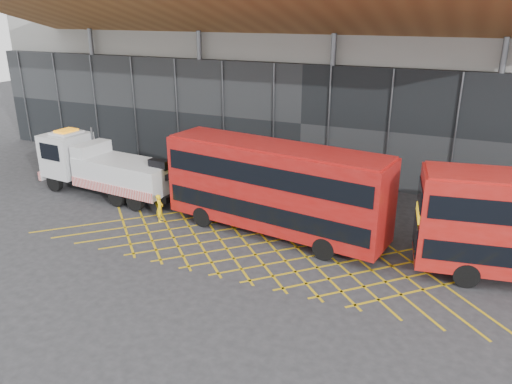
% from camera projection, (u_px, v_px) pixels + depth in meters
% --- Properties ---
extents(ground_plane, '(120.00, 120.00, 0.00)m').
position_uv_depth(ground_plane, '(194.00, 234.00, 26.99)').
color(ground_plane, '#28282A').
extents(road_markings, '(24.76, 7.16, 0.01)m').
position_uv_depth(road_markings, '(262.00, 248.00, 25.44)').
color(road_markings, gold).
rests_on(road_markings, ground_plane).
extents(construction_building, '(55.00, 23.97, 18.00)m').
position_uv_depth(construction_building, '(332.00, 43.00, 38.88)').
color(construction_building, gray).
rests_on(construction_building, ground_plane).
extents(recovery_truck, '(11.73, 3.65, 4.07)m').
position_uv_depth(recovery_truck, '(102.00, 167.00, 32.14)').
color(recovery_truck, black).
rests_on(recovery_truck, ground_plane).
extents(bus_towed, '(12.47, 4.50, 4.97)m').
position_uv_depth(bus_towed, '(274.00, 186.00, 26.13)').
color(bus_towed, '#9E0F0C').
rests_on(bus_towed, ground_plane).
extents(worker, '(0.58, 0.69, 1.60)m').
position_uv_depth(worker, '(160.00, 208.00, 28.45)').
color(worker, yellow).
rests_on(worker, ground_plane).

